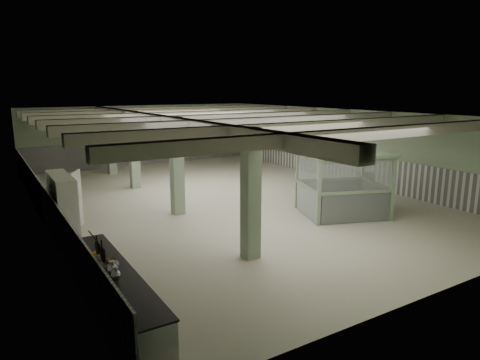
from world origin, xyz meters
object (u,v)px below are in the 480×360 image
walkin_cooler (64,210)px  filing_cabinet (364,188)px  prep_counter (113,292)px  guard_booth (343,171)px

walkin_cooler → filing_cabinet: size_ratio=1.63×
prep_counter → walkin_cooler: (-0.08, 5.04, 0.52)m
prep_counter → filing_cabinet: size_ratio=3.77×
prep_counter → guard_booth: (9.21, 2.76, 1.19)m
filing_cabinet → walkin_cooler: bearing=171.0°
filing_cabinet → prep_counter: bearing=-163.4°
prep_counter → walkin_cooler: 5.07m
guard_booth → filing_cabinet: size_ratio=2.80×
walkin_cooler → guard_booth: guard_booth is taller
walkin_cooler → prep_counter: bearing=-89.1°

